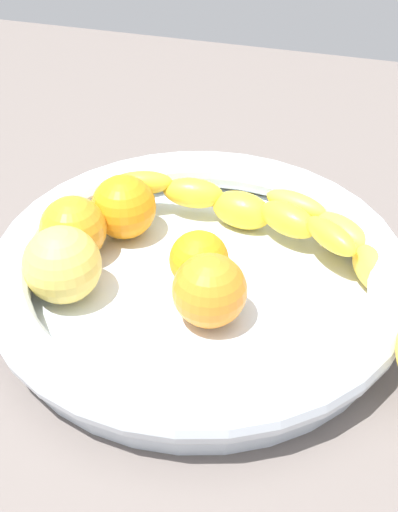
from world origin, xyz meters
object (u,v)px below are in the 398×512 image
Objects in this scene: banana_draped_right at (366,267)px; orange_front at (210,290)px; orange_mid_left at (124,207)px; apple_yellow at (62,265)px; orange_rear at (198,260)px; banana_draped_left at (238,208)px; fruit_bowl at (199,273)px; orange_mid_right at (73,229)px.

banana_draped_right is 3.46× the size of orange_front.
apple_yellow reaches higher than orange_mid_left.
orange_rear is at bearing 59.72° from orange_mid_left.
banana_draped_right is at bearing 85.29° from orange_mid_left.
banana_draped_left is 4.11× the size of orange_mid_left.
fruit_bowl is 6.01× the size of orange_mid_right.
fruit_bowl is at bearing -76.75° from banana_draped_right.
banana_draped_left is 13.64cm from banana_draped_right.
orange_mid_right is 5.50cm from apple_yellow.
fruit_bowl is 1.72× the size of banana_draped_right.
banana_draped_left is at bearing 170.73° from orange_rear.
orange_rear is at bearing 114.25° from apple_yellow.
banana_draped_right is at bearing 108.07° from apple_yellow.
banana_draped_right is (-3.27, 13.88, 1.25)cm from fruit_bowl.
orange_mid_left reaches higher than fruit_bowl.
apple_yellow is at bearing -71.93° from banana_draped_right.
banana_draped_right is 3.50× the size of orange_mid_right.
banana_draped_right is 22.81cm from orange_mid_left.
orange_mid_right is at bearing -92.91° from orange_rear.
apple_yellow is at bearing -65.75° from orange_rear.
apple_yellow is (13.31, -11.83, 0.68)cm from banana_draped_left.
orange_mid_right is at bearing -34.41° from orange_mid_left.
orange_mid_left reaches higher than banana_draped_left.
fruit_bowl is at bearing -153.20° from orange_front.
orange_mid_left is (-9.26, -10.93, -0.00)cm from orange_front.
orange_mid_right is at bearing -84.14° from banana_draped_right.
banana_draped_right is 3.19× the size of apple_yellow.
orange_front is at bearing 92.54° from apple_yellow.
orange_rear is (-4.14, -2.15, -0.47)cm from orange_front.
fruit_bowl is at bearing -8.81° from banana_draped_left.
orange_mid_left is (3.49, -10.19, 0.43)cm from banana_draped_left.
apple_yellow is (4.68, -10.49, 2.17)cm from fruit_bowl.
banana_draped_right reaches higher than fruit_bowl.
banana_draped_left is 3.80× the size of apple_yellow.
orange_mid_left is at bearing 170.49° from apple_yellow.
orange_mid_left is 5.48cm from orange_mid_right.
orange_mid_left is at bearing -130.28° from orange_front.
banana_draped_left is 1.19× the size of banana_draped_right.
apple_yellow reaches higher than orange_front.
orange_mid_left is 10.18cm from orange_rear.
fruit_bowl is 1.45cm from orange_rear.
banana_draped_left is at bearing -176.66° from orange_front.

